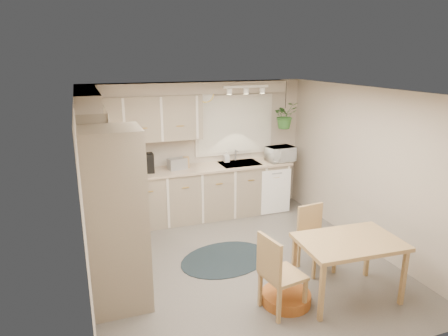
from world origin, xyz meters
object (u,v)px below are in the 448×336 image
(dining_table, at_px, (347,268))
(chair_back, at_px, (317,240))
(pet_bed, at_px, (286,298))
(chair_left, at_px, (283,273))
(microwave, at_px, (280,152))
(braided_rug, at_px, (225,259))

(dining_table, distance_m, chair_back, 0.66)
(dining_table, bearing_deg, chair_back, 89.66)
(pet_bed, bearing_deg, chair_left, -139.26)
(dining_table, relative_size, microwave, 2.39)
(chair_back, distance_m, microwave, 2.38)
(dining_table, height_order, braided_rug, dining_table)
(dining_table, relative_size, pet_bed, 2.04)
(chair_back, height_order, pet_bed, chair_back)
(chair_left, bearing_deg, chair_back, 117.24)
(pet_bed, bearing_deg, dining_table, -8.88)
(dining_table, height_order, pet_bed, dining_table)
(microwave, bearing_deg, chair_back, -111.55)
(chair_back, bearing_deg, microwave, -110.19)
(chair_left, xyz_separation_m, braided_rug, (-0.21, 1.32, -0.47))
(dining_table, xyz_separation_m, braided_rug, (-1.06, 1.35, -0.37))
(braided_rug, bearing_deg, chair_left, -80.90)
(chair_back, xyz_separation_m, pet_bed, (-0.75, -0.54, -0.38))
(chair_left, distance_m, microwave, 3.25)
(chair_left, height_order, microwave, microwave)
(chair_left, distance_m, braided_rug, 1.42)
(pet_bed, relative_size, microwave, 1.17)
(pet_bed, distance_m, microwave, 3.22)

